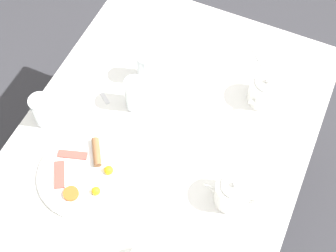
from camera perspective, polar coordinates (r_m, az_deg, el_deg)
The scene contains 13 objects.
ground_plane at distance 2.26m, azimuth 0.00°, elevation -9.53°, with size 8.00×8.00×0.00m, color #333338.
table at distance 1.66m, azimuth 0.00°, elevation -1.47°, with size 0.95×1.19×0.72m.
breakfast_plate at distance 1.54m, azimuth -10.00°, elevation -5.75°, with size 0.31×0.31×0.04m.
teapot_near at distance 1.46m, azimuth 7.96°, elevation -8.02°, with size 0.20×0.11×0.12m.
teapot_far at distance 1.67m, azimuth 11.75°, elevation 4.23°, with size 0.11×0.19×0.12m.
water_glass_tall at distance 1.67m, azimuth -2.59°, elevation 7.18°, with size 0.07×0.07×0.13m.
water_glass_short at distance 1.61m, azimuth -4.01°, elevation 3.90°, with size 0.07×0.07×0.13m.
wine_glass_spare at distance 1.63m, azimuth -15.02°, elevation 1.86°, with size 0.07×0.07×0.12m.
napkin_folded at distance 1.75m, azimuth 2.26°, elevation 7.27°, with size 0.10×0.14×0.01m.
fork_by_plate at distance 1.84m, azimuth -3.72°, elevation 10.43°, with size 0.18×0.05×0.00m.
knife_by_plate at distance 1.60m, azimuth 5.39°, elevation -1.03°, with size 0.11×0.17×0.00m.
spoon_for_tea at distance 1.83m, azimuth 10.50°, elevation 8.98°, with size 0.11×0.12×0.00m.
fork_spare at distance 1.72m, azimuth -8.49°, elevation 4.70°, with size 0.14×0.11×0.00m.
Camera 1 is at (-0.33, 0.73, 2.11)m, focal length 50.00 mm.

